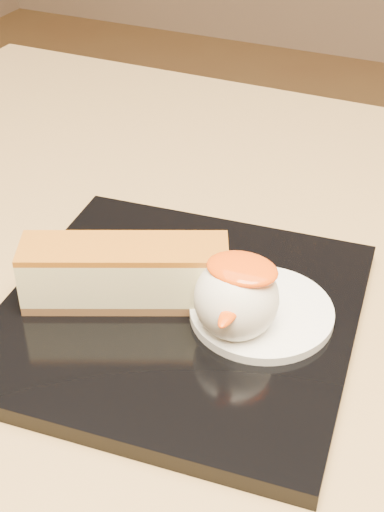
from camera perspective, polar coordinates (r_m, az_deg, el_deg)
The scene contains 7 objects.
table at distance 0.58m, azimuth -2.86°, elevation -17.19°, with size 0.80×0.80×0.72m.
dessert_plate at distance 0.46m, azimuth -1.03°, elevation -4.80°, with size 0.22×0.22×0.01m, color black.
cheesecake at distance 0.45m, azimuth -5.38°, elevation -1.36°, with size 0.13×0.08×0.04m.
cream_smear at distance 0.45m, azimuth 5.59°, elevation -4.47°, with size 0.09×0.09×0.01m, color white.
ice_cream_scoop at distance 0.42m, azimuth 3.56°, elevation -3.41°, with size 0.05×0.05×0.05m, color white.
mango_sauce at distance 0.41m, azimuth 4.03°, elevation -1.02°, with size 0.04×0.03×0.01m, color #FF4C08.
mint_sprig at distance 0.47m, azimuth 3.26°, elevation -1.42°, with size 0.03×0.02×0.00m.
Camera 1 is at (0.17, -0.30, 1.02)m, focal length 50.00 mm.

